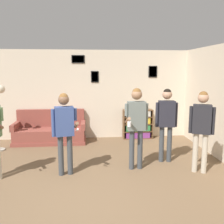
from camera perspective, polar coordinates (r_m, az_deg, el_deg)
name	(u,v)px	position (r m, az deg, el deg)	size (l,w,h in m)	color
ground_plane	(82,204)	(4.24, -6.84, -20.20)	(20.00, 20.00, 0.00)	brown
wall_back	(85,95)	(7.71, -6.24, 3.95)	(8.75, 0.08, 2.70)	beige
wall_right	(218,102)	(6.48, 23.06, 2.16)	(0.06, 6.36, 2.70)	beige
couch	(50,132)	(7.57, -13.92, -4.47)	(2.05, 0.80, 0.94)	brown
bookshelf	(138,124)	(7.77, 5.87, -2.75)	(0.91, 0.30, 0.90)	brown
person_player_foreground_center	(64,126)	(5.01, -10.81, -3.06)	(0.54, 0.43, 1.66)	#3D4247
person_watcher_holding_cup	(136,120)	(5.23, 5.59, -1.78)	(0.50, 0.44, 1.74)	#3D4247
person_spectator_near_bookshelf	(166,117)	(5.77, 12.32, -1.24)	(0.50, 0.23, 1.69)	#3D4247
person_spectator_far_right	(202,123)	(5.35, 19.81, -2.45)	(0.46, 0.33, 1.69)	#B7AD99
drinking_cup	(144,108)	(7.72, 7.32, 0.98)	(0.09, 0.09, 0.11)	yellow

